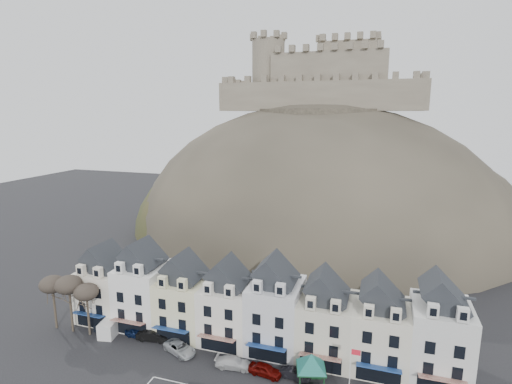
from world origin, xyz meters
TOP-DOWN VIEW (x-y plane):
  - townhouse_terrace at (0.15, 15.97)m, footprint 54.40×9.35m
  - castle_hill at (1.25, 68.95)m, footprint 100.00×76.00m
  - castle at (0.51, 75.93)m, footprint 50.20×22.20m
  - tree_left_far at (-29.00, 10.50)m, footprint 3.61×3.61m
  - tree_left_mid at (-26.00, 10.50)m, footprint 3.78×3.78m
  - tree_left_near at (-23.00, 10.50)m, footprint 3.43×3.43m
  - bus_shelter at (9.50, 9.11)m, footprint 6.46×6.46m
  - flagpole at (14.08, 7.10)m, footprint 1.05×0.11m
  - white_van at (-20.26, 12.00)m, footprint 2.96×5.19m
  - car_navy at (-16.00, 12.00)m, footprint 3.90×1.93m
  - car_black at (-13.37, 12.00)m, footprint 4.87×2.25m
  - car_silver at (-8.39, 10.47)m, footprint 5.41×4.08m
  - car_white at (-0.40, 9.68)m, footprint 4.81×2.40m
  - car_maroon at (3.83, 9.50)m, footprint 4.39×2.26m
  - car_charcoal at (7.45, 9.95)m, footprint 3.88×1.84m

SIDE VIEW (x-z plane):
  - castle_hill at x=1.25m, z-range -33.89..34.11m
  - car_charcoal at x=7.45m, z-range 0.00..1.23m
  - car_navy at x=-16.00m, z-range 0.00..1.28m
  - car_white at x=-0.40m, z-range 0.00..1.34m
  - car_silver at x=-8.39m, z-range 0.00..1.38m
  - car_maroon at x=3.83m, z-range 0.00..1.43m
  - car_black at x=-13.37m, z-range 0.00..1.55m
  - white_van at x=-20.26m, z-range 0.00..2.24m
  - bus_shelter at x=9.50m, z-range 1.17..5.41m
  - flagpole at x=14.08m, z-range 0.52..7.78m
  - townhouse_terrace at x=0.15m, z-range -0.60..11.20m
  - tree_left_near at x=-23.00m, z-range 2.64..10.47m
  - tree_left_far at x=-29.00m, z-range 2.78..11.02m
  - tree_left_mid at x=-26.00m, z-range 2.92..11.56m
  - castle at x=0.51m, z-range 29.19..51.19m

